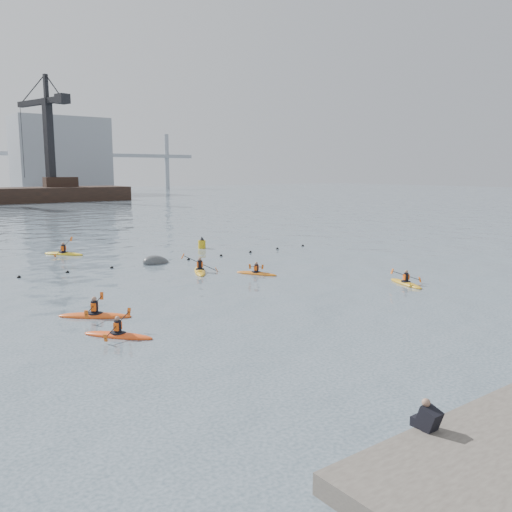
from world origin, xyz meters
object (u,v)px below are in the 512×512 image
Objects in this scene: kayaker_3 at (200,270)px; kayaker_5 at (64,253)px; nav_buoy at (202,244)px; kayaker_2 at (95,315)px; mooring_buoy at (156,263)px; kayaker_0 at (118,335)px; kayaker_1 at (406,283)px; kayaker_4 at (256,273)px.

kayaker_3 is 13.95m from kayaker_5.
kayaker_3 is 1.06× the size of kayaker_5.
kayaker_5 is 2.73× the size of nav_buoy.
kayaker_2 reaches higher than mooring_buoy.
nav_buoy is at bearing 85.67° from kayaker_3.
kayaker_3 is 11.19m from nav_buoy.
kayaker_2 is 0.96× the size of kayaker_5.
kayaker_2 is 11.86m from kayaker_3.
kayaker_0 is at bearing -140.12° from kayaker_5.
kayaker_1 is 20.36m from nav_buoy.
kayaker_5 reaches higher than mooring_buoy.
kayaker_0 is 14.39m from kayaker_3.
kayaker_5 is (-4.86, 13.08, 0.00)m from kayaker_3.
kayaker_1 is at bearing -40.06° from kayaker_0.
mooring_buoy is (-8.48, 15.71, -0.09)m from kayaker_1.
kayaker_3 is (10.07, 10.28, 0.01)m from kayaker_0.
kayaker_2 is at bearing -174.84° from kayaker_1.
kayaker_1 is 17.85m from mooring_buoy.
kayaker_5 is (5.21, 23.36, 0.01)m from kayaker_0.
kayaker_4 reaches higher than mooring_buoy.
kayaker_5 reaches higher than kayaker_2.
kayaker_0 is at bearing 3.26° from kayaker_4.
mooring_buoy is (9.32, 15.20, -0.09)m from kayaker_0.
nav_buoy is at bearing -4.98° from kayaker_2.
kayaker_1 reaches higher than kayaker_2.
kayaker_4 is at bearing -67.47° from mooring_buoy.
kayaker_0 is 14.56m from kayaker_4.
kayaker_3 is 4.98m from mooring_buoy.
mooring_buoy is at bearing 1.42° from kayaker_2.
kayaker_3 is at bearing 143.68° from kayaker_1.
kayaker_0 is 1.23× the size of mooring_buoy.
kayaker_1 is at bearing -64.03° from kayaker_2.
kayaker_2 is at bearing -133.88° from nav_buoy.
mooring_buoy is (4.11, -8.16, -0.11)m from kayaker_5.
nav_buoy is (3.41, 12.42, 0.27)m from kayaker_4.
kayaker_5 is at bearing 39.00° from kayaker_0.
kayaker_4 is 8.50m from mooring_buoy.
kayaker_3 reaches higher than mooring_buoy.
kayaker_2 is at bearing 45.96° from kayaker_0.
kayaker_5 reaches higher than kayaker_3.
kayaker_3 is 1.19× the size of kayaker_4.
kayaker_2 is at bearing -9.57° from kayaker_4.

